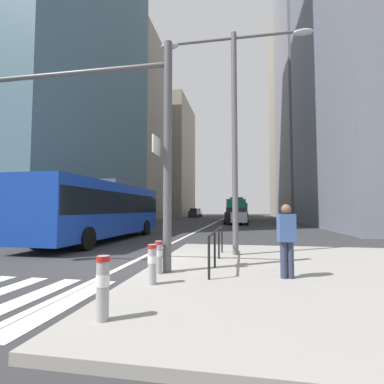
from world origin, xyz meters
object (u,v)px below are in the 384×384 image
at_px(sedan_white_oncoming, 29,223).
at_px(car_oncoming_mid, 197,213).
at_px(street_lamp_post, 234,110).
at_px(bollard_left, 152,262).
at_px(pedestrian_waiting, 287,237).
at_px(bollard_front, 103,284).
at_px(bollard_right, 159,255).
at_px(city_bus_red_receding, 237,209).
at_px(traffic_signal_gantry, 84,121).
at_px(car_oncoming_far, 194,213).
at_px(city_bus_blue_oncoming, 103,207).
at_px(car_receding_near, 233,216).
at_px(city_bus_red_distant, 242,209).
at_px(car_receding_far, 238,216).

xyz_separation_m(sedan_white_oncoming, car_oncoming_mid, (0.89, 51.80, -0.00)).
bearing_deg(street_lamp_post, bollard_left, -111.24).
bearing_deg(sedan_white_oncoming, pedestrian_waiting, -28.45).
height_order(bollard_front, pedestrian_waiting, pedestrian_waiting).
distance_m(sedan_white_oncoming, bollard_right, 11.52).
bearing_deg(city_bus_red_receding, traffic_signal_gantry, -95.52).
distance_m(car_oncoming_far, bollard_left, 53.90).
relative_size(street_lamp_post, bollard_left, 9.62).
xyz_separation_m(city_bus_blue_oncoming, bollard_left, (5.73, -8.82, -1.22)).
relative_size(car_receding_near, bollard_front, 4.73).
xyz_separation_m(city_bus_red_distant, street_lamp_post, (-0.12, -55.14, 3.45)).
height_order(sedan_white_oncoming, bollard_left, sedan_white_oncoming).
xyz_separation_m(city_bus_blue_oncoming, city_bus_red_receding, (6.85, 28.43, 0.00)).
xyz_separation_m(bollard_left, bollard_right, (-0.16, 0.99, -0.02)).
bearing_deg(bollard_right, car_receding_near, 88.03).
distance_m(car_oncoming_mid, bollard_right, 59.16).
distance_m(sedan_white_oncoming, car_receding_near, 22.60).
distance_m(sedan_white_oncoming, street_lamp_post, 12.43).
relative_size(bollard_front, bollard_right, 1.15).
relative_size(city_bus_blue_oncoming, bollard_front, 12.35).
bearing_deg(city_bus_red_distant, pedestrian_waiting, -88.90).
distance_m(car_receding_near, traffic_signal_gantry, 27.06).
bearing_deg(car_oncoming_far, traffic_signal_gantry, -83.64).
xyz_separation_m(car_oncoming_mid, bollard_left, (8.59, -59.54, -0.37)).
height_order(city_bus_red_distant, street_lamp_post, street_lamp_post).
height_order(city_bus_red_receding, traffic_signal_gantry, traffic_signal_gantry).
distance_m(car_receding_near, bollard_front, 29.89).
relative_size(sedan_white_oncoming, bollard_left, 5.25).
distance_m(car_oncoming_far, bollard_right, 52.90).
distance_m(city_bus_blue_oncoming, street_lamp_post, 9.35).
distance_m(city_bus_red_receding, traffic_signal_gantry, 36.30).
xyz_separation_m(car_oncoming_mid, street_lamp_post, (10.23, -55.32, 4.29)).
bearing_deg(bollard_left, car_receding_far, 86.99).
distance_m(sedan_white_oncoming, car_receding_far, 21.98).
xyz_separation_m(street_lamp_post, bollard_left, (-1.64, -4.23, -4.67)).
distance_m(bollard_front, bollard_right, 2.98).
bearing_deg(city_bus_red_receding, bollard_left, -91.71).
bearing_deg(city_bus_red_receding, car_receding_far, -88.35).
relative_size(sedan_white_oncoming, city_bus_red_receding, 0.39).
distance_m(city_bus_blue_oncoming, bollard_front, 12.26).
bearing_deg(city_bus_red_receding, bollard_right, -92.01).
xyz_separation_m(city_bus_blue_oncoming, sedan_white_oncoming, (-3.74, -1.08, -0.85)).
distance_m(car_oncoming_far, bollard_front, 55.85).
bearing_deg(car_oncoming_mid, pedestrian_waiting, -78.90).
distance_m(car_receding_far, bollard_right, 25.90).
bearing_deg(traffic_signal_gantry, sedan_white_oncoming, 137.34).
xyz_separation_m(city_bus_red_distant, bollard_front, (-1.85, -61.36, -1.18)).
bearing_deg(car_receding_far, car_oncoming_far, 109.94).
xyz_separation_m(car_receding_near, traffic_signal_gantry, (-3.14, -26.69, 3.16)).
height_order(city_bus_red_distant, car_receding_near, city_bus_red_distant).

